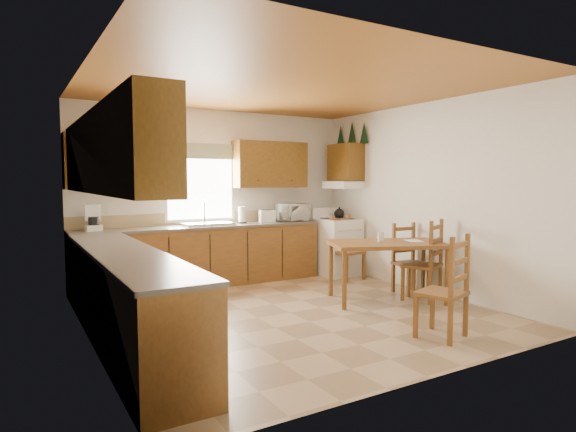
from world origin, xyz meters
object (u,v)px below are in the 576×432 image
dining_table (387,271)px  chair_far_left (348,247)px  chair_near_right (442,286)px  microwave (293,212)px  chair_near_left (422,260)px  chair_far_right (411,259)px  stove (337,247)px

dining_table → chair_far_left: chair_far_left is taller
chair_near_right → chair_far_left: size_ratio=1.02×
chair_near_right → chair_far_left: 2.93m
microwave → dining_table: 2.21m
chair_near_right → chair_far_left: (0.94, 2.77, -0.01)m
chair_near_left → chair_far_right: (0.14, 0.35, -0.05)m
chair_near_left → dining_table: bearing=-48.2°
microwave → chair_far_left: microwave is taller
dining_table → chair_near_right: chair_near_right is taller
stove → chair_near_left: (-0.03, -1.95, 0.07)m
dining_table → chair_far_right: (0.58, 0.15, 0.10)m
dining_table → chair_near_right: (-0.54, -1.41, 0.13)m
chair_far_left → chair_far_right: 1.23m
chair_near_right → chair_far_left: chair_near_right is taller
dining_table → chair_far_left: bearing=95.7°
stove → chair_far_right: size_ratio=0.95×
chair_near_right → chair_far_right: (1.12, 1.56, -0.04)m
chair_near_left → stove: bearing=-114.4°
chair_far_right → dining_table: bearing=-161.4°
stove → chair_near_right: chair_near_right is taller
chair_near_right → chair_far_left: bearing=-126.5°
microwave → chair_near_left: size_ratio=0.45×
chair_far_right → chair_far_left: bearing=103.1°
stove → chair_near_right: bearing=-109.5°
chair_near_left → chair_near_right: 1.55m
chair_near_left → chair_far_left: (-0.04, 1.57, -0.02)m
chair_near_right → dining_table: bearing=-128.7°
dining_table → chair_near_left: size_ratio=1.36×
chair_far_left → chair_far_right: size_ratio=1.05×
microwave → chair_near_left: microwave is taller
stove → chair_far_right: (0.11, -1.60, 0.02)m
chair_near_right → stove: bearing=-125.6°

